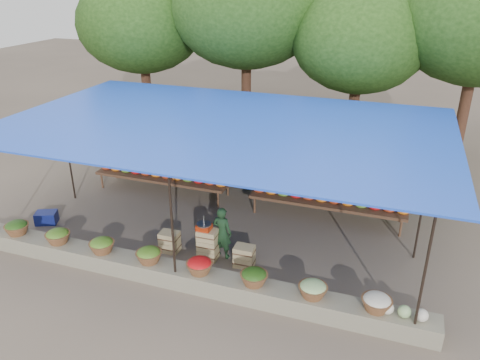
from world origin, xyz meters
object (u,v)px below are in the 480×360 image
(weighing_scale, at_px, (204,226))
(blue_crate_back, at_px, (46,218))
(vendor_seated, at_px, (222,233))
(crate_counter, at_px, (207,247))

(weighing_scale, bearing_deg, blue_crate_back, 178.32)
(weighing_scale, xyz_separation_m, vendor_seated, (0.37, 0.20, -0.21))
(crate_counter, height_order, blue_crate_back, crate_counter)
(weighing_scale, relative_size, vendor_seated, 0.28)
(crate_counter, bearing_deg, weighing_scale, 180.00)
(crate_counter, bearing_deg, blue_crate_back, 178.34)
(weighing_scale, xyz_separation_m, blue_crate_back, (-4.69, 0.14, -0.69))
(vendor_seated, bearing_deg, crate_counter, 37.98)
(crate_counter, distance_m, blue_crate_back, 4.74)
(weighing_scale, relative_size, blue_crate_back, 0.67)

